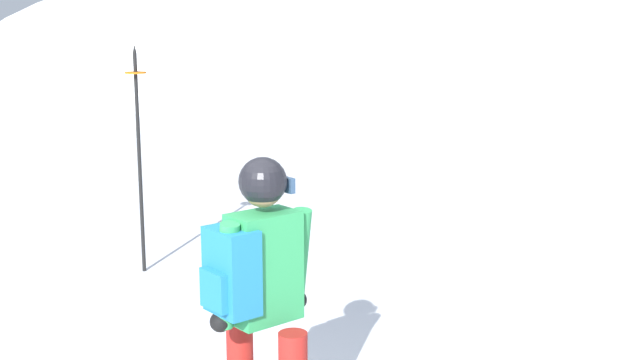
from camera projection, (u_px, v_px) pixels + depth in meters
name	position (u px, v px, depth m)	size (l,w,h in m)	color
ridge_peak_main	(380.00, 77.00, 34.78)	(35.23, 31.70, 10.55)	white
snowboarder_main	(260.00, 307.00, 4.17)	(1.45, 1.31, 1.71)	orange
piste_marker_near	(139.00, 146.00, 7.53)	(0.20, 0.20, 2.18)	black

